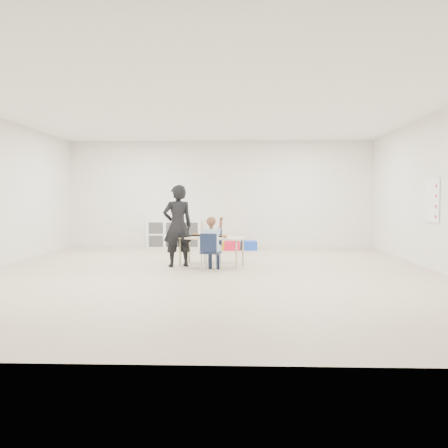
{
  "coord_description": "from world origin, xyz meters",
  "views": [
    {
      "loc": [
        0.53,
        -8.04,
        1.27
      ],
      "look_at": [
        0.26,
        -0.1,
        0.85
      ],
      "focal_mm": 38.0,
      "sensor_mm": 36.0,
      "label": 1
    }
  ],
  "objects_px": {
    "child": "(211,241)",
    "adult": "(178,226)",
    "cubby_shelf": "(174,234)",
    "chair_near": "(211,252)",
    "table": "(212,251)"
  },
  "relations": [
    {
      "from": "chair_near",
      "to": "cubby_shelf",
      "type": "bearing_deg",
      "value": 121.22
    },
    {
      "from": "child",
      "to": "adult",
      "type": "xyz_separation_m",
      "value": [
        -0.65,
        0.46,
        0.24
      ]
    },
    {
      "from": "table",
      "to": "adult",
      "type": "distance_m",
      "value": 0.8
    },
    {
      "from": "table",
      "to": "chair_near",
      "type": "xyz_separation_m",
      "value": [
        0.02,
        -0.54,
        0.05
      ]
    },
    {
      "from": "cubby_shelf",
      "to": "child",
      "type": "bearing_deg",
      "value": -73.04
    },
    {
      "from": "child",
      "to": "adult",
      "type": "distance_m",
      "value": 0.83
    },
    {
      "from": "chair_near",
      "to": "adult",
      "type": "distance_m",
      "value": 0.91
    },
    {
      "from": "chair_near",
      "to": "cubby_shelf",
      "type": "distance_m",
      "value": 4.15
    },
    {
      "from": "child",
      "to": "table",
      "type": "bearing_deg",
      "value": 105.99
    },
    {
      "from": "table",
      "to": "child",
      "type": "height_order",
      "value": "child"
    },
    {
      "from": "child",
      "to": "cubby_shelf",
      "type": "bearing_deg",
      "value": 121.22
    },
    {
      "from": "table",
      "to": "cubby_shelf",
      "type": "distance_m",
      "value": 3.62
    },
    {
      "from": "chair_near",
      "to": "adult",
      "type": "relative_size",
      "value": 0.44
    },
    {
      "from": "chair_near",
      "to": "child",
      "type": "distance_m",
      "value": 0.19
    },
    {
      "from": "child",
      "to": "cubby_shelf",
      "type": "xyz_separation_m",
      "value": [
        -1.21,
        3.97,
        -0.18
      ]
    }
  ]
}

